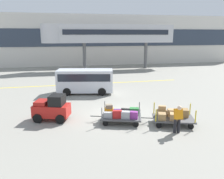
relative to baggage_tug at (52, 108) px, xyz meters
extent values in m
plane|color=gray|center=(4.08, 0.20, -0.75)|extent=(120.00, 120.00, 0.00)
cube|color=yellow|center=(3.82, 10.10, -0.75)|extent=(18.72, 0.63, 0.01)
cube|color=beige|center=(4.08, 26.20, 3.44)|extent=(57.27, 2.40, 8.39)
cube|color=#2D3847|center=(4.08, 24.95, 3.86)|extent=(54.40, 0.12, 2.80)
cube|color=#B7B7BC|center=(8.51, 20.20, 4.49)|extent=(17.17, 2.20, 2.60)
cylinder|color=#B7B7BC|center=(-0.67, 20.20, 4.49)|extent=(3.00, 3.00, 2.60)
cube|color=#1E232D|center=(8.51, 19.06, 4.69)|extent=(15.45, 0.08, 0.70)
cylinder|color=#59595B|center=(3.79, 20.20, 1.22)|extent=(0.50, 0.50, 3.94)
cylinder|color=#59595B|center=(13.23, 20.20, 1.22)|extent=(0.50, 0.50, 3.94)
cube|color=red|center=(-0.03, 0.01, -0.12)|extent=(2.33, 1.68, 0.70)
cube|color=black|center=(0.32, -0.10, 0.53)|extent=(1.06, 1.18, 0.60)
cube|color=#A51B16|center=(-0.58, 0.18, 0.35)|extent=(0.95, 1.10, 0.24)
cylinder|color=black|center=(-0.53, 0.71, -0.47)|extent=(0.59, 0.34, 0.56)
cylinder|color=black|center=(-0.84, -0.28, -0.47)|extent=(0.59, 0.34, 0.56)
cylinder|color=black|center=(0.78, 0.30, -0.47)|extent=(0.59, 0.34, 0.56)
cylinder|color=black|center=(0.46, -0.69, -0.47)|extent=(0.59, 0.34, 0.56)
cube|color=#4C4C4F|center=(3.97, -1.25, -0.39)|extent=(2.61, 2.02, 0.08)
cylinder|color=gray|center=(3.16, -0.32, 0.00)|extent=(0.06, 0.06, 0.70)
cylinder|color=gray|center=(2.77, -1.55, 0.00)|extent=(0.06, 0.06, 0.70)
cylinder|color=gray|center=(5.18, -0.95, 0.00)|extent=(0.06, 0.06, 0.70)
cylinder|color=gray|center=(4.79, -2.18, 0.00)|extent=(0.06, 0.06, 0.70)
cylinder|color=black|center=(3.33, -0.42, -0.59)|extent=(0.34, 0.19, 0.32)
cylinder|color=black|center=(2.97, -1.56, -0.59)|extent=(0.34, 0.19, 0.32)
cylinder|color=black|center=(4.98, -0.94, -0.59)|extent=(0.34, 0.19, 0.32)
cylinder|color=black|center=(4.62, -2.07, -0.59)|extent=(0.34, 0.19, 0.32)
cylinder|color=#333333|center=(2.54, -0.80, -0.41)|extent=(0.68, 0.26, 0.05)
cube|color=orange|center=(3.35, -0.76, -0.16)|extent=(0.59, 0.40, 0.38)
cube|color=#99999E|center=(3.17, -1.35, -0.18)|extent=(0.55, 0.37, 0.34)
cube|color=navy|center=(3.83, -0.90, -0.20)|extent=(0.56, 0.37, 0.30)
cube|color=red|center=(3.66, -1.51, -0.12)|extent=(0.55, 0.35, 0.47)
cube|color=black|center=(4.30, -1.00, -0.18)|extent=(0.59, 0.44, 0.35)
cube|color=#99999E|center=(4.13, -1.66, -0.14)|extent=(0.57, 0.48, 0.42)
cube|color=#236B2D|center=(4.78, -1.19, -0.14)|extent=(0.61, 0.50, 0.43)
cube|color=#8C338C|center=(4.58, -1.79, -0.14)|extent=(0.50, 0.43, 0.42)
cube|color=#726651|center=(3.35, -0.76, 0.14)|extent=(0.41, 0.38, 0.22)
cube|color=#4C4C4F|center=(6.84, -2.15, -0.39)|extent=(2.61, 2.02, 0.08)
cylinder|color=gold|center=(6.02, -1.22, 0.00)|extent=(0.06, 0.06, 0.70)
cylinder|color=gold|center=(5.63, -2.44, 0.00)|extent=(0.06, 0.06, 0.70)
cylinder|color=gold|center=(8.04, -1.85, 0.00)|extent=(0.06, 0.06, 0.70)
cylinder|color=gold|center=(7.65, -3.08, 0.00)|extent=(0.06, 0.06, 0.70)
cylinder|color=black|center=(6.19, -1.32, -0.59)|extent=(0.34, 0.19, 0.32)
cylinder|color=black|center=(5.84, -2.46, -0.59)|extent=(0.34, 0.19, 0.32)
cylinder|color=black|center=(7.84, -1.84, -0.59)|extent=(0.34, 0.19, 0.32)
cylinder|color=black|center=(7.48, -2.97, -0.59)|extent=(0.34, 0.19, 0.32)
cylinder|color=#333333|center=(5.41, -1.70, -0.41)|extent=(0.68, 0.26, 0.05)
cube|color=olive|center=(6.35, -1.64, -0.17)|extent=(0.57, 0.45, 0.36)
cube|color=#9E7A4C|center=(6.08, -2.25, -0.17)|extent=(0.57, 0.62, 0.37)
cube|color=tan|center=(6.89, -1.86, -0.14)|extent=(0.59, 0.48, 0.42)
cube|color=tan|center=(6.78, -2.44, -0.17)|extent=(0.71, 0.68, 0.37)
cube|color=olive|center=(7.57, -2.05, -0.13)|extent=(0.58, 0.63, 0.44)
cube|color=tan|center=(6.35, -1.64, 0.13)|extent=(0.50, 0.40, 0.24)
cylinder|color=black|center=(6.39, -3.23, -0.34)|extent=(0.16, 0.16, 0.82)
cylinder|color=black|center=(6.59, -3.26, -0.34)|extent=(0.16, 0.16, 0.82)
cube|color=orange|center=(6.48, -3.34, 0.33)|extent=(0.46, 0.47, 0.61)
sphere|color=beige|center=(6.46, -3.46, 0.70)|extent=(0.22, 0.22, 0.22)
cube|color=silver|center=(2.57, 6.26, 0.39)|extent=(5.07, 2.76, 1.90)
cube|color=#1E232D|center=(2.57, 6.26, 0.79)|extent=(4.70, 2.73, 0.64)
cylinder|color=black|center=(0.95, 5.67, -0.41)|extent=(0.71, 0.36, 0.68)
cylinder|color=black|center=(3.87, 5.12, -0.41)|extent=(0.71, 0.36, 0.68)
cone|color=orange|center=(4.41, 11.66, -0.48)|extent=(0.36, 0.36, 0.55)
camera|label=1|loc=(0.85, -13.55, 4.29)|focal=36.64mm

